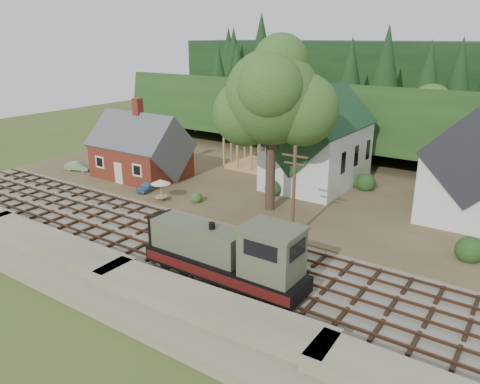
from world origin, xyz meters
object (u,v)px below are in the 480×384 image
Objects in this scene: car_blue at (148,186)px; car_green at (78,166)px; locomotive at (229,255)px; patio_set at (161,183)px.

car_blue is 12.62m from car_green.
locomotive is 3.60× the size of car_green.
car_green is 16.14m from patio_set.
car_green is 1.50× the size of patio_set.
patio_set is (15.93, -2.25, 1.31)m from car_green.
patio_set is at bearing -116.79° from car_green.
locomotive is 21.09m from car_blue.
locomotive reaches higher than car_green.
locomotive is at bearing -38.54° from car_blue.
car_green is (-30.82, 11.29, -1.25)m from locomotive.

